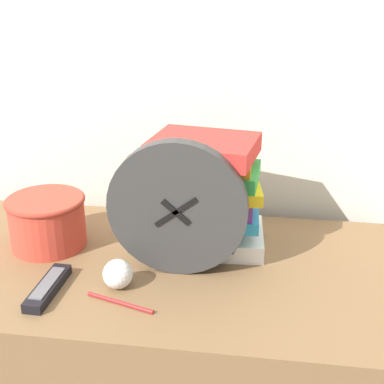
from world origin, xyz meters
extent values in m
cube|color=silver|center=(0.00, 0.63, 1.20)|extent=(6.00, 0.04, 2.40)
cylinder|color=#333333|center=(0.06, 0.26, 0.88)|extent=(0.29, 0.04, 0.29)
cylinder|color=white|center=(0.06, 0.25, 0.88)|extent=(0.26, 0.01, 0.26)
cube|color=black|center=(0.06, 0.24, 0.88)|extent=(0.06, 0.01, 0.06)
cube|color=black|center=(0.06, 0.24, 0.88)|extent=(0.09, 0.01, 0.07)
cylinder|color=black|center=(0.06, 0.24, 0.88)|extent=(0.01, 0.00, 0.01)
cube|color=white|center=(0.12, 0.38, 0.75)|extent=(0.24, 0.19, 0.04)
cube|color=#232328|center=(0.10, 0.36, 0.79)|extent=(0.20, 0.18, 0.03)
cube|color=#2D9ED1|center=(0.12, 0.37, 0.82)|extent=(0.22, 0.16, 0.03)
cube|color=#7A3899|center=(0.12, 0.38, 0.85)|extent=(0.18, 0.17, 0.04)
cube|color=yellow|center=(0.11, 0.37, 0.88)|extent=(0.25, 0.20, 0.03)
cube|color=green|center=(0.10, 0.38, 0.91)|extent=(0.24, 0.16, 0.03)
cube|color=orange|center=(0.10, 0.39, 0.94)|extent=(0.19, 0.16, 0.02)
cube|color=red|center=(0.10, 0.37, 0.97)|extent=(0.25, 0.21, 0.04)
cylinder|color=#C63D2D|center=(-0.26, 0.33, 0.79)|extent=(0.17, 0.17, 0.12)
torus|color=#9F3024|center=(-0.26, 0.33, 0.84)|extent=(0.18, 0.18, 0.01)
cube|color=black|center=(-0.19, 0.14, 0.74)|extent=(0.04, 0.16, 0.02)
cube|color=#59595E|center=(-0.19, 0.14, 0.75)|extent=(0.03, 0.12, 0.00)
sphere|color=white|center=(-0.05, 0.18, 0.76)|extent=(0.06, 0.06, 0.06)
cylinder|color=#B21E1E|center=(-0.03, 0.12, 0.73)|extent=(0.14, 0.05, 0.01)
camera|label=1|loc=(0.23, -0.73, 1.33)|focal=50.00mm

